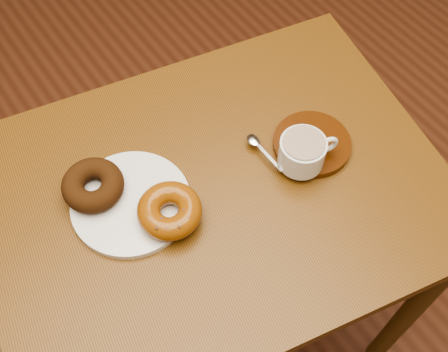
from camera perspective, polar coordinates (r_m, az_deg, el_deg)
cafe_table at (r=1.09m, az=-0.86°, el=-4.43°), size 0.91×0.75×0.76m
donut_plate at (r=0.98m, az=-9.43°, el=-2.70°), size 0.27×0.27×0.01m
donut_cinnamon at (r=0.98m, az=-13.18°, el=-0.91°), size 0.13×0.13×0.04m
donut_caramel at (r=0.93m, az=-5.56°, el=-3.52°), size 0.15×0.15×0.04m
saucer at (r=1.04m, az=8.91°, el=3.24°), size 0.15×0.15×0.02m
coffee_cup at (r=0.98m, az=8.03°, el=2.47°), size 0.11×0.08×0.06m
teaspoon at (r=1.02m, az=3.32°, el=3.33°), size 0.02×0.10×0.01m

